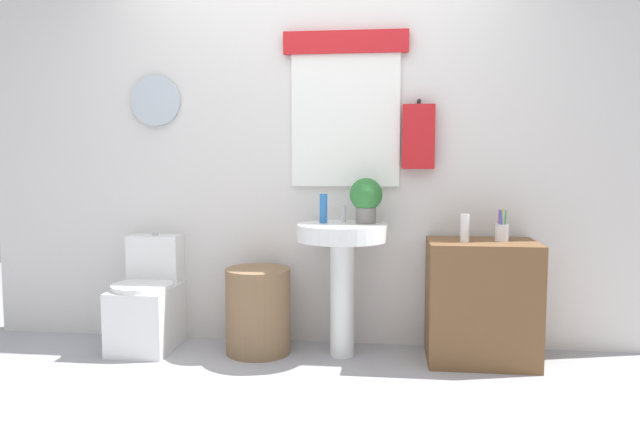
{
  "coord_description": "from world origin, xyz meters",
  "views": [
    {
      "loc": [
        0.48,
        -2.7,
        1.21
      ],
      "look_at": [
        0.08,
        0.8,
        0.88
      ],
      "focal_mm": 33.25,
      "sensor_mm": 36.0,
      "label": 1
    }
  ],
  "objects_px": {
    "wooden_cabinet": "(481,301)",
    "potted_plant": "(366,198)",
    "laundry_hamper": "(258,311)",
    "toilet": "(149,304)",
    "soap_bottle": "(323,208)",
    "pedestal_sink": "(342,255)",
    "lotion_bottle": "(465,228)",
    "toothbrush_cup": "(502,232)"
  },
  "relations": [
    {
      "from": "wooden_cabinet",
      "to": "soap_bottle",
      "type": "relative_size",
      "value": 4.05
    },
    {
      "from": "pedestal_sink",
      "to": "potted_plant",
      "type": "distance_m",
      "value": 0.38
    },
    {
      "from": "laundry_hamper",
      "to": "toothbrush_cup",
      "type": "relative_size",
      "value": 2.87
    },
    {
      "from": "laundry_hamper",
      "to": "wooden_cabinet",
      "type": "distance_m",
      "value": 1.36
    },
    {
      "from": "toilet",
      "to": "laundry_hamper",
      "type": "distance_m",
      "value": 0.73
    },
    {
      "from": "potted_plant",
      "to": "toothbrush_cup",
      "type": "xyz_separation_m",
      "value": [
        0.8,
        -0.04,
        -0.19
      ]
    },
    {
      "from": "pedestal_sink",
      "to": "wooden_cabinet",
      "type": "distance_m",
      "value": 0.87
    },
    {
      "from": "potted_plant",
      "to": "lotion_bottle",
      "type": "relative_size",
      "value": 1.69
    },
    {
      "from": "potted_plant",
      "to": "toilet",
      "type": "bearing_deg",
      "value": -178.81
    },
    {
      "from": "potted_plant",
      "to": "lotion_bottle",
      "type": "bearing_deg",
      "value": -9.75
    },
    {
      "from": "pedestal_sink",
      "to": "soap_bottle",
      "type": "relative_size",
      "value": 4.55
    },
    {
      "from": "wooden_cabinet",
      "to": "potted_plant",
      "type": "relative_size",
      "value": 2.61
    },
    {
      "from": "potted_plant",
      "to": "wooden_cabinet",
      "type": "bearing_deg",
      "value": -4.95
    },
    {
      "from": "toilet",
      "to": "wooden_cabinet",
      "type": "xyz_separation_m",
      "value": [
        2.08,
        -0.03,
        0.08
      ]
    },
    {
      "from": "wooden_cabinet",
      "to": "toothbrush_cup",
      "type": "relative_size",
      "value": 3.91
    },
    {
      "from": "wooden_cabinet",
      "to": "potted_plant",
      "type": "height_order",
      "value": "potted_plant"
    },
    {
      "from": "laundry_hamper",
      "to": "toothbrush_cup",
      "type": "bearing_deg",
      "value": 0.78
    },
    {
      "from": "toilet",
      "to": "soap_bottle",
      "type": "xyz_separation_m",
      "value": [
        1.13,
        0.02,
        0.63
      ]
    },
    {
      "from": "laundry_hamper",
      "to": "lotion_bottle",
      "type": "xyz_separation_m",
      "value": [
        1.25,
        -0.04,
        0.54
      ]
    },
    {
      "from": "toilet",
      "to": "toothbrush_cup",
      "type": "bearing_deg",
      "value": -0.29
    },
    {
      "from": "laundry_hamper",
      "to": "toothbrush_cup",
      "type": "xyz_separation_m",
      "value": [
        1.47,
        0.02,
        0.51
      ]
    },
    {
      "from": "toilet",
      "to": "pedestal_sink",
      "type": "relative_size",
      "value": 0.89
    },
    {
      "from": "toilet",
      "to": "laundry_hamper",
      "type": "relative_size",
      "value": 1.37
    },
    {
      "from": "pedestal_sink",
      "to": "potted_plant",
      "type": "bearing_deg",
      "value": 23.2
    },
    {
      "from": "lotion_bottle",
      "to": "toothbrush_cup",
      "type": "bearing_deg",
      "value": 15.13
    },
    {
      "from": "pedestal_sink",
      "to": "lotion_bottle",
      "type": "relative_size",
      "value": 4.98
    },
    {
      "from": "potted_plant",
      "to": "toothbrush_cup",
      "type": "distance_m",
      "value": 0.83
    },
    {
      "from": "toilet",
      "to": "soap_bottle",
      "type": "height_order",
      "value": "soap_bottle"
    },
    {
      "from": "soap_bottle",
      "to": "potted_plant",
      "type": "distance_m",
      "value": 0.27
    },
    {
      "from": "laundry_hamper",
      "to": "toilet",
      "type": "bearing_deg",
      "value": 177.55
    },
    {
      "from": "toilet",
      "to": "potted_plant",
      "type": "relative_size",
      "value": 2.62
    },
    {
      "from": "toilet",
      "to": "laundry_hamper",
      "type": "height_order",
      "value": "toilet"
    },
    {
      "from": "pedestal_sink",
      "to": "soap_bottle",
      "type": "bearing_deg",
      "value": 157.38
    },
    {
      "from": "laundry_hamper",
      "to": "toothbrush_cup",
      "type": "distance_m",
      "value": 1.56
    },
    {
      "from": "soap_bottle",
      "to": "lotion_bottle",
      "type": "distance_m",
      "value": 0.85
    },
    {
      "from": "toilet",
      "to": "toothbrush_cup",
      "type": "height_order",
      "value": "toothbrush_cup"
    },
    {
      "from": "wooden_cabinet",
      "to": "potted_plant",
      "type": "xyz_separation_m",
      "value": [
        -0.69,
        0.06,
        0.61
      ]
    },
    {
      "from": "pedestal_sink",
      "to": "toothbrush_cup",
      "type": "distance_m",
      "value": 0.96
    },
    {
      "from": "toilet",
      "to": "soap_bottle",
      "type": "relative_size",
      "value": 4.06
    },
    {
      "from": "laundry_hamper",
      "to": "wooden_cabinet",
      "type": "relative_size",
      "value": 0.73
    },
    {
      "from": "toilet",
      "to": "lotion_bottle",
      "type": "distance_m",
      "value": 2.04
    },
    {
      "from": "wooden_cabinet",
      "to": "soap_bottle",
      "type": "bearing_deg",
      "value": 177.0
    }
  ]
}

